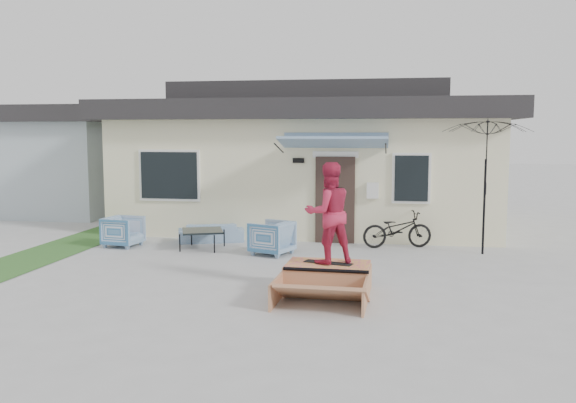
% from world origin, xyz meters
% --- Properties ---
extents(ground, '(90.00, 90.00, 0.00)m').
position_xyz_m(ground, '(0.00, 0.00, 0.00)').
color(ground, '#A6A6A6').
rests_on(ground, ground).
extents(grass_strip, '(1.40, 8.00, 0.01)m').
position_xyz_m(grass_strip, '(-5.20, 2.00, 0.00)').
color(grass_strip, '#2D5C26').
rests_on(grass_strip, ground).
extents(house, '(10.80, 8.49, 4.10)m').
position_xyz_m(house, '(0.00, 7.99, 1.94)').
color(house, beige).
rests_on(house, ground).
extents(neighbor_house, '(8.60, 7.60, 3.50)m').
position_xyz_m(neighbor_house, '(-10.50, 10.00, 1.78)').
color(neighbor_house, '#A0AFB9').
rests_on(neighbor_house, ground).
extents(loveseat, '(1.65, 0.96, 0.62)m').
position_xyz_m(loveseat, '(-2.02, 4.12, 0.31)').
color(loveseat, '#286296').
rests_on(loveseat, ground).
extents(armchair_left, '(0.81, 0.85, 0.79)m').
position_xyz_m(armchair_left, '(-3.86, 3.13, 0.40)').
color(armchair_left, '#286296').
rests_on(armchair_left, ground).
extents(armchair_right, '(0.98, 1.01, 0.82)m').
position_xyz_m(armchair_right, '(-0.24, 2.81, 0.41)').
color(armchair_right, '#286296').
rests_on(armchair_right, ground).
extents(coffee_table, '(1.16, 1.16, 0.45)m').
position_xyz_m(coffee_table, '(-1.94, 3.16, 0.22)').
color(coffee_table, black).
rests_on(coffee_table, ground).
extents(bicycle, '(1.72, 0.99, 1.04)m').
position_xyz_m(bicycle, '(2.49, 4.09, 0.52)').
color(bicycle, black).
rests_on(bicycle, ground).
extents(patio_umbrella, '(2.36, 2.28, 2.20)m').
position_xyz_m(patio_umbrella, '(4.35, 3.66, 1.75)').
color(patio_umbrella, black).
rests_on(patio_umbrella, ground).
extents(skate_ramp, '(1.44, 1.89, 0.46)m').
position_xyz_m(skate_ramp, '(1.30, -0.06, 0.23)').
color(skate_ramp, '#A9704E').
rests_on(skate_ramp, ground).
extents(skateboard, '(0.86, 0.43, 0.05)m').
position_xyz_m(skateboard, '(1.30, -0.02, 0.49)').
color(skateboard, black).
rests_on(skateboard, skate_ramp).
extents(skater, '(1.03, 0.95, 1.70)m').
position_xyz_m(skater, '(1.30, -0.02, 1.36)').
color(skater, '#B32343').
rests_on(skater, skateboard).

